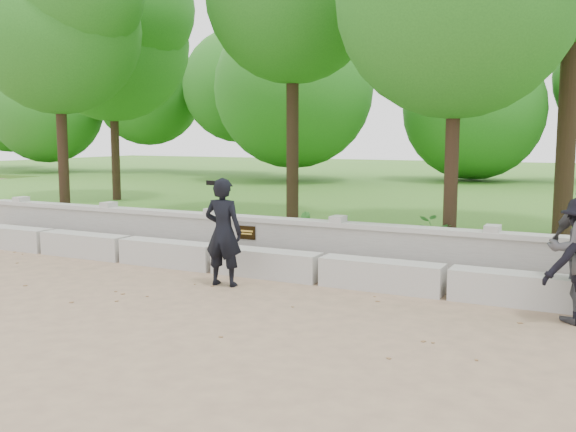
% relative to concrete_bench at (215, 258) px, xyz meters
% --- Properties ---
extents(ground, '(80.00, 80.00, 0.00)m').
position_rel_concrete_bench_xyz_m(ground, '(-0.00, -1.90, -0.22)').
color(ground, '#9E8061').
rests_on(ground, ground).
extents(lawn, '(40.00, 22.00, 0.25)m').
position_rel_concrete_bench_xyz_m(lawn, '(-0.00, 12.10, -0.10)').
color(lawn, '#397325').
rests_on(lawn, ground).
extents(concrete_bench, '(11.90, 0.45, 0.45)m').
position_rel_concrete_bench_xyz_m(concrete_bench, '(0.00, 0.00, 0.00)').
color(concrete_bench, '#BBB8B1').
rests_on(concrete_bench, ground).
extents(parapet_wall, '(12.50, 0.35, 0.90)m').
position_rel_concrete_bench_xyz_m(parapet_wall, '(0.00, 0.70, 0.24)').
color(parapet_wall, '#B0ADA6').
rests_on(parapet_wall, ground).
extents(man_main, '(0.65, 0.58, 1.69)m').
position_rel_concrete_bench_xyz_m(man_main, '(0.70, -0.84, 0.62)').
color(man_main, black).
rests_on(man_main, ground).
extents(tree_far_left, '(4.89, 4.89, 7.78)m').
position_rel_concrete_bench_xyz_m(tree_far_left, '(-8.34, 6.96, 5.35)').
color(tree_far_left, '#382619').
rests_on(tree_far_left, lawn).
extents(tree_left, '(3.91, 3.91, 6.78)m').
position_rel_concrete_bench_xyz_m(tree_left, '(-5.81, 2.27, 4.84)').
color(tree_left, '#382619').
rests_on(tree_left, lawn).
extents(shrub_a, '(0.32, 0.35, 0.54)m').
position_rel_concrete_bench_xyz_m(shrub_a, '(-3.53, 1.40, 0.30)').
color(shrub_a, '#2F7527').
rests_on(shrub_a, lawn).
extents(shrub_b, '(0.41, 0.43, 0.61)m').
position_rel_concrete_bench_xyz_m(shrub_b, '(0.75, 1.98, 0.33)').
color(shrub_b, '#2F7527').
rests_on(shrub_b, lawn).
extents(shrub_c, '(0.82, 0.80, 0.69)m').
position_rel_concrete_bench_xyz_m(shrub_c, '(3.42, 1.78, 0.37)').
color(shrub_c, '#2F7527').
rests_on(shrub_c, lawn).
extents(shrub_d, '(0.49, 0.50, 0.66)m').
position_rel_concrete_bench_xyz_m(shrub_d, '(-3.89, 1.72, 0.36)').
color(shrub_d, '#2F7527').
rests_on(shrub_d, lawn).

